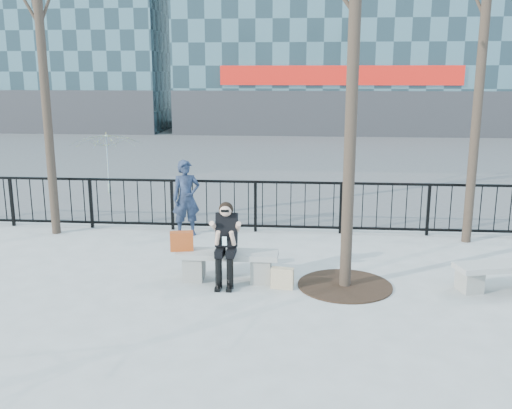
# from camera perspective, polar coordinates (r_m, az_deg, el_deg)

# --- Properties ---
(ground) EXTENTS (120.00, 120.00, 0.00)m
(ground) POSITION_cam_1_polar(r_m,az_deg,el_deg) (9.43, -2.86, -7.57)
(ground) COLOR gray
(ground) RESTS_ON ground
(street_surface) EXTENTS (60.00, 23.00, 0.01)m
(street_surface) POSITION_cam_1_polar(r_m,az_deg,el_deg) (24.01, 1.95, 5.08)
(street_surface) COLOR #474747
(street_surface) RESTS_ON ground
(railing) EXTENTS (14.00, 0.06, 1.10)m
(railing) POSITION_cam_1_polar(r_m,az_deg,el_deg) (12.13, -1.00, -0.15)
(railing) COLOR black
(railing) RESTS_ON ground
(tree_grate) EXTENTS (1.50, 1.50, 0.02)m
(tree_grate) POSITION_cam_1_polar(r_m,az_deg,el_deg) (9.28, 8.87, -7.99)
(tree_grate) COLOR black
(tree_grate) RESTS_ON ground
(bench_main) EXTENTS (1.65, 0.46, 0.49)m
(bench_main) POSITION_cam_1_polar(r_m,az_deg,el_deg) (9.33, -2.88, -5.84)
(bench_main) COLOR slate
(bench_main) RESTS_ON ground
(bench_second) EXTENTS (1.58, 0.44, 0.47)m
(bench_second) POSITION_cam_1_polar(r_m,az_deg,el_deg) (9.64, 23.66, -6.41)
(bench_second) COLOR slate
(bench_second) RESTS_ON ground
(seated_woman) EXTENTS (0.50, 0.64, 1.34)m
(seated_woman) POSITION_cam_1_polar(r_m,az_deg,el_deg) (9.07, -3.04, -3.96)
(seated_woman) COLOR black
(seated_woman) RESTS_ON ground
(handbag) EXTENTS (0.41, 0.26, 0.31)m
(handbag) POSITION_cam_1_polar(r_m,az_deg,el_deg) (9.37, -7.45, -3.65)
(handbag) COLOR #B04115
(handbag) RESTS_ON bench_main
(shopping_bag) EXTENTS (0.37, 0.18, 0.34)m
(shopping_bag) POSITION_cam_1_polar(r_m,az_deg,el_deg) (9.04, 2.65, -7.38)
(shopping_bag) COLOR beige
(shopping_bag) RESTS_ON ground
(standing_man) EXTENTS (0.68, 0.58, 1.58)m
(standing_man) POSITION_cam_1_polar(r_m,az_deg,el_deg) (11.87, -7.00, 0.64)
(standing_man) COLOR black
(standing_man) RESTS_ON ground
(vendor_umbrella) EXTENTS (2.04, 2.07, 1.73)m
(vendor_umbrella) POSITION_cam_1_polar(r_m,az_deg,el_deg) (16.42, -14.66, 4.01)
(vendor_umbrella) COLOR yellow
(vendor_umbrella) RESTS_ON ground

